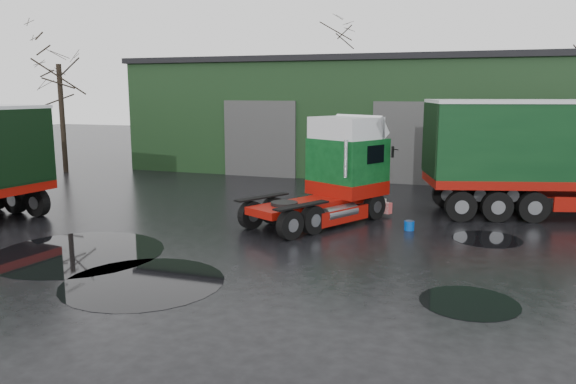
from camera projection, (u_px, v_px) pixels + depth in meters
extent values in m
plane|color=black|center=(276.00, 261.00, 15.06)|extent=(100.00, 100.00, 0.00)
cube|color=black|center=(426.00, 117.00, 32.51)|extent=(32.00, 12.00, 6.00)
cube|color=black|center=(429.00, 61.00, 31.95)|extent=(32.40, 12.40, 0.30)
cylinder|color=#073CA3|center=(409.00, 226.00, 18.39)|extent=(0.39, 0.39, 0.31)
cylinder|color=black|center=(143.00, 282.00, 13.39)|extent=(3.87, 3.87, 0.01)
cylinder|color=black|center=(487.00, 239.00, 17.29)|extent=(2.10, 2.10, 0.01)
cylinder|color=black|center=(78.00, 253.00, 15.84)|extent=(4.75, 4.75, 0.01)
cylinder|color=black|center=(469.00, 303.00, 12.11)|extent=(2.12, 2.12, 0.01)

